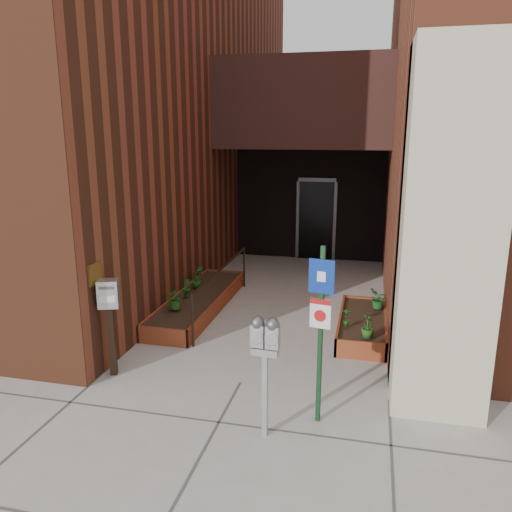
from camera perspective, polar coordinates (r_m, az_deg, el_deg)
The scene contains 15 objects.
ground at distance 7.14m, azimuth -1.83°, elevation -14.29°, with size 80.00×80.00×0.00m, color #9E9991.
architecture at distance 13.18m, azimuth 5.47°, elevation 20.92°, with size 20.00×14.60×10.00m.
planter_left at distance 9.88m, azimuth -6.51°, elevation -5.28°, with size 0.90×3.60×0.30m.
planter_right at distance 8.88m, azimuth 12.06°, elevation -7.77°, with size 0.80×2.20×0.30m.
handrail at distance 9.49m, azimuth -3.86°, elevation -2.13°, with size 0.04×3.34×0.90m.
parking_meter at distance 5.55m, azimuth 1.05°, elevation -10.13°, with size 0.32×0.16×1.44m.
sign_post at distance 5.77m, azimuth 7.40°, elevation -6.95°, with size 0.29×0.09×2.16m.
payment_dropbox at distance 7.25m, azimuth -16.41°, elevation -5.63°, with size 0.33×0.29×1.41m.
shrub_left_a at distance 9.03m, azimuth -9.16°, elevation -4.77°, with size 0.36×0.36×0.40m, color #2C621C.
shrub_left_b at distance 9.73m, azimuth -7.97°, elevation -3.61°, with size 0.17×0.17×0.32m, color #1E5C1A.
shrub_left_c at distance 10.22m, azimuth -6.84°, elevation -2.60°, with size 0.20×0.20×0.36m, color #1B5518.
shrub_left_d at distance 10.60m, azimuth -6.43°, elevation -2.02°, with size 0.18×0.18×0.34m, color #1A5E1B.
shrub_right_a at distance 7.91m, azimuth 12.65°, elevation -7.85°, with size 0.20×0.20×0.36m, color #255217.
shrub_right_b at distance 8.30m, azimuth 10.35°, elevation -6.89°, with size 0.16×0.16×0.31m, color #1B5919.
shrub_right_c at distance 9.20m, azimuth 13.81°, elevation -4.78°, with size 0.33×0.33×0.37m, color #1A5C1F.
Camera 1 is at (1.65, -6.06, 3.38)m, focal length 35.00 mm.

